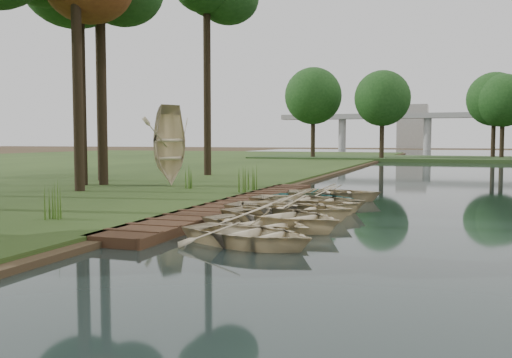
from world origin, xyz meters
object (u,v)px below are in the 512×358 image
(rowboat_0, at_px, (248,231))
(rowboat_1, at_px, (258,221))
(rowboat_2, at_px, (281,214))
(stored_rowboat, at_px, (170,177))
(boardwalk, at_px, (236,205))

(rowboat_0, relative_size, rowboat_1, 1.01)
(rowboat_1, distance_m, rowboat_2, 1.18)
(rowboat_0, relative_size, rowboat_2, 0.87)
(rowboat_2, height_order, stored_rowboat, stored_rowboat)
(boardwalk, xyz_separation_m, rowboat_2, (2.85, -3.94, 0.30))
(rowboat_1, relative_size, rowboat_2, 0.86)
(boardwalk, bearing_deg, rowboat_0, -66.78)
(rowboat_1, bearing_deg, boardwalk, 50.36)
(rowboat_0, relative_size, stored_rowboat, 0.88)
(boardwalk, relative_size, rowboat_2, 4.10)
(rowboat_0, bearing_deg, boardwalk, 40.05)
(rowboat_0, xyz_separation_m, stored_rowboat, (-8.36, 12.08, 0.30))
(rowboat_1, bearing_deg, rowboat_0, -144.62)
(rowboat_1, bearing_deg, rowboat_2, 8.39)
(rowboat_2, xyz_separation_m, stored_rowboat, (-8.34, 9.34, 0.24))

